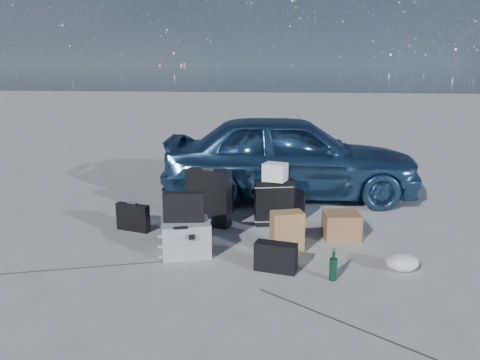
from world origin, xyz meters
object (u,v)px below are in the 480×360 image
Objects in this scene: duffel_bag at (280,205)px; green_bottle at (333,265)px; suitcase_right at (274,203)px; suitcase_left at (209,198)px; cardboard_box at (341,225)px; briefcase at (133,217)px; pelican_case at (186,238)px; car at (290,156)px.

duffel_bag is 2.19× the size of green_bottle.
suitcase_left is at bearing 175.00° from suitcase_right.
cardboard_box is 1.11m from green_bottle.
pelican_case is at bearing -22.17° from briefcase.
green_bottle is at bearing -98.72° from cardboard_box.
duffel_bag is 1.88m from green_bottle.
suitcase_right is (0.85, 1.02, 0.10)m from pelican_case.
suitcase_left is 0.97m from duffel_bag.
duffel_bag is at bearing 135.61° from cardboard_box.
car reaches higher than duffel_bag.
briefcase is 2.47m from green_bottle.
pelican_case is at bearing -158.00° from cardboard_box.
car is 2.55m from pelican_case.
pelican_case is 0.86× the size of suitcase_right.
briefcase is at bearing -162.48° from duffel_bag.
suitcase_left reaches higher than cardboard_box.
green_bottle is at bearing -79.94° from suitcase_right.
suitcase_left reaches higher than green_bottle.
car is 8.76× the size of briefcase.
pelican_case is at bearing 151.47° from car.
pelican_case reaches higher than green_bottle.
car reaches higher than cardboard_box.
pelican_case is 1.24× the size of cardboard_box.
cardboard_box is at bearing -37.40° from suitcase_right.
green_bottle is (-0.17, -1.10, -0.00)m from cardboard_box.
cardboard_box is (0.61, -1.64, -0.47)m from car.
pelican_case is 1.16× the size of briefcase.
car is 2.51m from briefcase.
briefcase is at bearing 124.14° from pelican_case.
car reaches higher than green_bottle.
suitcase_left is 1.23× the size of suitcase_right.
pelican_case is 1.75m from cardboard_box.
briefcase is at bearing 128.57° from car.
pelican_case is 1.33m from suitcase_right.
suitcase_right is 0.36m from duffel_bag.
suitcase_right is at bearing -106.33° from duffel_bag.
briefcase is 1.68m from suitcase_right.
suitcase_left reaches higher than briefcase.
duffel_bag is 1.60× the size of cardboard_box.
car is 1.81m from cardboard_box.
suitcase_left is at bearing 135.52° from green_bottle.
car is 5.83× the size of duffel_bag.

